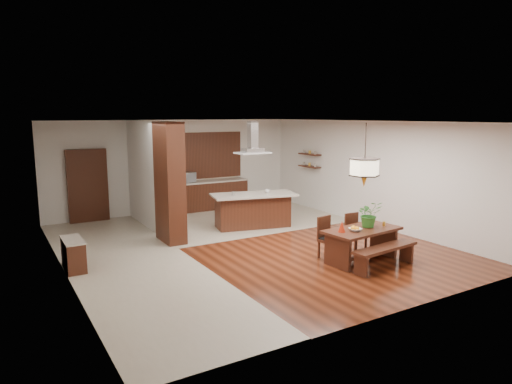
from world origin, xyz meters
TOP-DOWN VIEW (x-y plane):
  - room_shell at (0.00, 0.00)m, footprint 9.00×9.04m
  - tile_hallway at (-2.75, 0.00)m, footprint 2.50×9.00m
  - tile_kitchen at (1.25, 2.50)m, footprint 5.50×4.00m
  - soffit_band at (0.00, 0.00)m, footprint 8.00×9.00m
  - partition_pier at (-1.40, 1.20)m, footprint 0.45×1.00m
  - partition_stub at (-1.40, 3.30)m, footprint 0.18×2.40m
  - hallway_console at (-3.81, 0.20)m, footprint 0.37×0.88m
  - hallway_doorway at (-2.70, 4.40)m, footprint 1.10×0.20m
  - rear_counter at (1.00, 4.20)m, footprint 2.60×0.62m
  - kitchen_window at (1.00, 4.46)m, footprint 2.60×0.08m
  - shelf_lower at (3.87, 2.60)m, footprint 0.26×0.90m
  - shelf_upper at (3.87, 2.60)m, footprint 0.26×0.90m
  - dining_table at (1.51, -2.31)m, footprint 1.76×1.01m
  - dining_bench at (1.58, -2.92)m, footprint 1.66×0.52m
  - dining_chair_left at (1.04, -1.85)m, footprint 0.45×0.45m
  - dining_chair_right at (1.88, -1.76)m, footprint 0.39×0.39m
  - pendant_lantern at (1.51, -2.31)m, footprint 0.64×0.64m
  - foliage_plant at (1.74, -2.28)m, footprint 0.63×0.59m
  - fruit_bowl at (1.25, -2.39)m, footprint 0.30×0.30m
  - napkin_cone at (0.96, -2.30)m, footprint 0.15×0.15m
  - gold_ornament at (2.10, -2.36)m, footprint 0.07×0.07m
  - kitchen_island at (1.03, 1.39)m, footprint 2.43×1.47m
  - range_hood at (1.03, 1.40)m, footprint 0.90×0.55m
  - island_cup at (1.43, 1.29)m, footprint 0.15×0.15m
  - microwave at (0.22, 4.19)m, footprint 0.67×0.56m

SIDE VIEW (x-z plane):
  - tile_hallway at x=-2.75m, z-range 0.00..0.01m
  - tile_kitchen at x=1.25m, z-range 0.00..0.01m
  - dining_bench at x=1.58m, z-range 0.00..0.46m
  - hallway_console at x=-3.81m, z-range 0.00..0.63m
  - dining_chair_right at x=1.88m, z-range 0.00..0.86m
  - dining_chair_left at x=1.04m, z-range 0.00..0.91m
  - rear_counter at x=1.00m, z-range 0.00..0.95m
  - kitchen_island at x=1.03m, z-range 0.01..0.95m
  - dining_table at x=1.51m, z-range 0.16..0.86m
  - fruit_bowl at x=1.25m, z-range 0.70..0.76m
  - gold_ornament at x=2.10m, z-range 0.70..0.79m
  - napkin_cone at x=0.96m, z-range 0.70..0.93m
  - foliage_plant at x=1.74m, z-range 0.70..1.27m
  - island_cup at x=1.43m, z-range 0.94..1.04m
  - hallway_doorway at x=-2.70m, z-range 0.00..2.10m
  - microwave at x=0.22m, z-range 0.95..1.26m
  - shelf_lower at x=3.87m, z-range 1.38..1.42m
  - partition_pier at x=-1.40m, z-range 0.00..2.90m
  - partition_stub at x=-1.40m, z-range 0.00..2.90m
  - kitchen_window at x=1.00m, z-range 1.00..2.50m
  - shelf_upper at x=3.87m, z-range 1.78..1.82m
  - room_shell at x=0.00m, z-range 0.60..3.52m
  - pendant_lantern at x=1.51m, z-range 1.59..2.90m
  - range_hood at x=1.03m, z-range 2.03..2.90m
  - soffit_band at x=0.00m, z-range 2.88..2.89m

